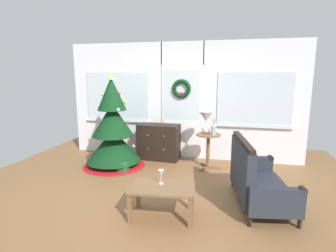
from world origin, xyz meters
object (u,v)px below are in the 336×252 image
flower_vase (214,129)px  coffee_table (162,191)px  side_table (208,144)px  gift_box (123,167)px  wine_glass (161,174)px  table_lamp (206,119)px  christmas_tree (113,133)px  settee_sofa (255,179)px  dresser_cabinet (159,142)px

flower_vase → coffee_table: bearing=-104.4°
side_table → gift_box: (-1.57, -0.59, -0.40)m
wine_glass → table_lamp: bearing=79.0°
christmas_tree → side_table: bearing=9.0°
christmas_tree → settee_sofa: (2.69, -1.08, -0.31)m
dresser_cabinet → flower_vase: flower_vase is taller
christmas_tree → side_table: christmas_tree is taller
side_table → coffee_table: bearing=-101.3°
dresser_cabinet → coffee_table: 2.50m
side_table → flower_vase: flower_vase is taller
side_table → table_lamp: 0.49m
flower_vase → coffee_table: size_ratio=0.39×
dresser_cabinet → flower_vase: size_ratio=2.63×
settee_sofa → coffee_table: 1.37m
coffee_table → settee_sofa: bearing=28.7°
dresser_cabinet → wine_glass: (0.67, -2.30, 0.17)m
dresser_cabinet → table_lamp: size_ratio=2.09×
wine_glass → flower_vase: bearing=73.8°
christmas_tree → gift_box: size_ratio=9.68×
gift_box → dresser_cabinet: bearing=64.4°
table_lamp → wine_glass: table_lamp is taller
christmas_tree → settee_sofa: 2.92m
christmas_tree → gift_box: christmas_tree is taller
flower_vase → gift_box: flower_vase is taller
dresser_cabinet → table_lamp: table_lamp is taller
side_table → christmas_tree: bearing=-171.0°
dresser_cabinet → gift_box: size_ratio=4.74×
dresser_cabinet → table_lamp: 1.25m
coffee_table → wine_glass: wine_glass is taller
christmas_tree → flower_vase: christmas_tree is taller
flower_vase → christmas_tree: bearing=-173.2°
dresser_cabinet → table_lamp: bearing=-16.6°
side_table → gift_box: size_ratio=3.61×
christmas_tree → dresser_cabinet: bearing=40.0°
wine_glass → dresser_cabinet: bearing=106.2°
gift_box → wine_glass: bearing=-50.4°
flower_vase → coffee_table: flower_vase is taller
dresser_cabinet → side_table: 1.18m
side_table → gift_box: side_table is taller
flower_vase → wine_glass: bearing=-106.2°
christmas_tree → side_table: (1.90, 0.30, -0.19)m
christmas_tree → gift_box: bearing=-41.8°
table_lamp → gift_box: bearing=-157.4°
side_table → coffee_table: side_table is taller
coffee_table → gift_box: coffee_table is taller
christmas_tree → coffee_table: size_ratio=2.11×
christmas_tree → flower_vase: 2.01m
settee_sofa → side_table: size_ratio=2.07×
christmas_tree → wine_glass: size_ratio=9.63×
christmas_tree → dresser_cabinet: christmas_tree is taller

